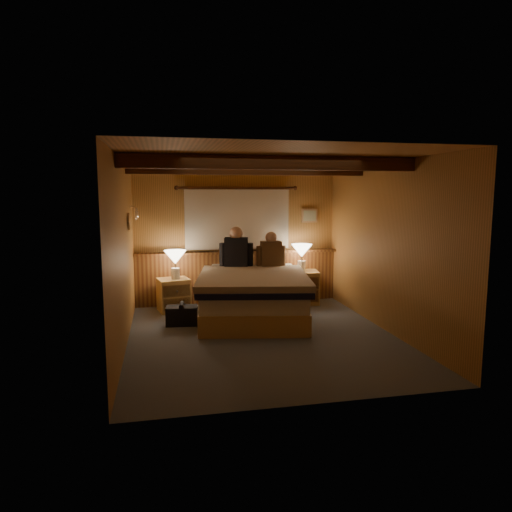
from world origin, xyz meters
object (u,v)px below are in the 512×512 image
object	(u,v)px
nightstand_left	(174,295)
duffel_bag	(182,315)
bed	(253,295)
person_right	(271,252)
person_left	(236,250)
lamp_left	(175,259)
lamp_right	(302,252)
nightstand_right	(303,287)

from	to	relation	value
nightstand_left	duffel_bag	world-z (taller)	nightstand_left
bed	person_right	size ratio (longest dim) A/B	3.82
person_left	person_right	world-z (taller)	person_left
lamp_left	duffel_bag	xyz separation A→B (m)	(0.06, -0.84, -0.73)
nightstand_left	lamp_right	bearing A→B (deg)	-9.48
lamp_right	person_right	distance (m)	0.61
duffel_bag	nightstand_right	bearing A→B (deg)	28.43
nightstand_right	lamp_right	bearing A→B (deg)	160.06
nightstand_right	lamp_left	distance (m)	2.32
bed	person_left	bearing A→B (deg)	109.62
bed	duffel_bag	xyz separation A→B (m)	(-1.11, -0.11, -0.23)
person_right	duffel_bag	bearing A→B (deg)	-150.15
lamp_left	person_right	xyz separation A→B (m)	(1.62, -0.03, 0.08)
bed	lamp_left	bearing A→B (deg)	158.13
nightstand_left	person_left	world-z (taller)	person_left
person_left	person_right	distance (m)	0.60
person_right	nightstand_left	bearing A→B (deg)	-179.00
duffel_bag	lamp_left	bearing A→B (deg)	99.07
person_right	lamp_right	bearing A→B (deg)	16.35
lamp_right	person_right	bearing A→B (deg)	-166.25
lamp_right	lamp_left	bearing A→B (deg)	-177.10
bed	lamp_left	size ratio (longest dim) A/B	4.94
lamp_left	person_right	distance (m)	1.62
nightstand_right	lamp_left	size ratio (longest dim) A/B	1.25
nightstand_left	lamp_left	world-z (taller)	lamp_left
lamp_left	person_right	world-z (taller)	person_right
lamp_left	person_left	xyz separation A→B (m)	(1.03, 0.07, 0.12)
nightstand_left	bed	bearing A→B (deg)	-43.53
person_left	nightstand_right	bearing A→B (deg)	14.93
lamp_left	lamp_right	xyz separation A→B (m)	(2.22, 0.11, 0.04)
nightstand_left	person_left	distance (m)	1.29
lamp_left	person_left	world-z (taller)	person_left
lamp_right	duffel_bag	xyz separation A→B (m)	(-2.16, -0.95, -0.77)
nightstand_left	person_right	bearing A→B (deg)	-13.60
nightstand_left	nightstand_right	bearing A→B (deg)	-9.89
bed	lamp_right	distance (m)	1.45
bed	nightstand_left	distance (m)	1.42
lamp_left	bed	bearing A→B (deg)	-31.87
lamp_left	lamp_right	world-z (taller)	lamp_right
nightstand_right	lamp_left	world-z (taller)	lamp_left
nightstand_left	person_right	world-z (taller)	person_right
nightstand_right	person_right	xyz separation A→B (m)	(-0.62, -0.13, 0.67)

